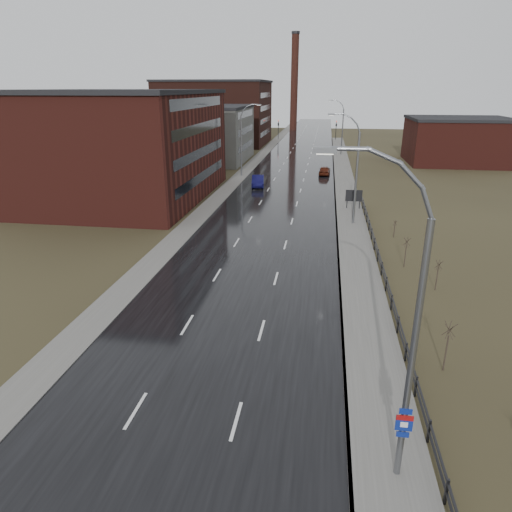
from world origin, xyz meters
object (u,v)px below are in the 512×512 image
(streetlight_main, at_px, (405,334))
(car_far, at_px, (325,171))
(billboard, at_px, (354,196))
(car_near, at_px, (258,181))

(streetlight_main, relative_size, car_far, 2.78)
(billboard, distance_m, car_near, 17.60)
(car_far, bearing_deg, car_near, 51.89)
(car_near, bearing_deg, streetlight_main, -83.55)
(streetlight_main, height_order, billboard, streetlight_main)
(car_near, bearing_deg, car_far, 41.83)
(streetlight_main, distance_m, billboard, 40.54)
(car_near, height_order, car_far, car_near)
(car_far, bearing_deg, streetlight_main, 95.62)
(billboard, bearing_deg, car_near, 138.54)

